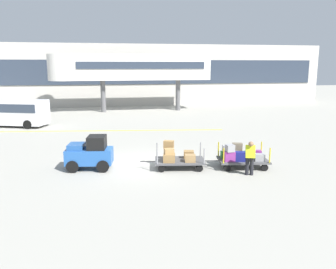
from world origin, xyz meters
TOP-DOWN VIEW (x-y plane):
  - ground_plane at (0.00, 0.00)m, footprint 120.00×120.00m
  - apron_lead_line at (-1.26, 9.19)m, footprint 16.63×2.47m
  - terminal_building at (0.00, 25.98)m, footprint 51.48×2.51m
  - jet_bridge at (0.60, 19.99)m, footprint 16.44×3.00m
  - baggage_tug at (-2.41, -0.48)m, footprint 2.24×1.50m
  - baggage_cart_lead at (1.61, -1.07)m, footprint 3.07×1.73m
  - baggage_cart_middle at (4.57, -1.53)m, footprint 3.07×1.73m
  - baggage_handler at (4.48, -2.75)m, footprint 0.51×0.52m
  - shuttle_van at (-8.50, 12.45)m, footprint 5.16×3.44m

SIDE VIEW (x-z plane):
  - ground_plane at x=0.00m, z-range 0.00..0.00m
  - apron_lead_line at x=-1.26m, z-range 0.00..0.01m
  - baggage_cart_lead at x=1.61m, z-range -0.10..1.17m
  - baggage_cart_middle at x=4.57m, z-range -0.04..1.14m
  - baggage_tug at x=-2.41m, z-range -0.04..1.54m
  - baggage_handler at x=4.48m, z-range 0.08..1.65m
  - shuttle_van at x=-8.50m, z-range 0.19..2.28m
  - terminal_building at x=0.00m, z-range 0.01..7.23m
  - jet_bridge at x=0.60m, z-range 1.59..7.44m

